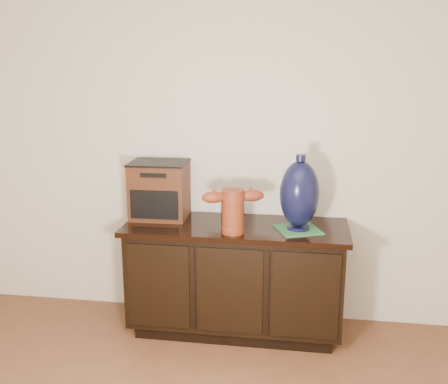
% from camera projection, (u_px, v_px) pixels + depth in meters
% --- Properties ---
extents(room, '(5.00, 5.00, 5.00)m').
position_uv_depth(room, '(106.00, 292.00, 1.16)').
color(room, brown).
rests_on(room, ground).
extents(sideboard, '(1.46, 0.56, 0.75)m').
position_uv_depth(sideboard, '(235.00, 277.00, 3.52)').
color(sideboard, black).
rests_on(sideboard, ground).
extents(terracotta_vessel, '(0.39, 0.18, 0.28)m').
position_uv_depth(terracotta_vessel, '(233.00, 209.00, 3.24)').
color(terracotta_vessel, maroon).
rests_on(terracotta_vessel, sideboard).
extents(tv_radio, '(0.39, 0.32, 0.39)m').
position_uv_depth(tv_radio, '(160.00, 190.00, 3.56)').
color(tv_radio, '#432010').
rests_on(tv_radio, sideboard).
extents(green_mat, '(0.33, 0.33, 0.01)m').
position_uv_depth(green_mat, '(298.00, 230.00, 3.32)').
color(green_mat, '#2F693E').
rests_on(green_mat, sideboard).
extents(lamp_base, '(0.32, 0.32, 0.48)m').
position_uv_depth(lamp_base, '(299.00, 194.00, 3.27)').
color(lamp_base, black).
rests_on(lamp_base, green_mat).
extents(spray_can, '(0.05, 0.05, 0.16)m').
position_uv_depth(spray_can, '(225.00, 209.00, 3.52)').
color(spray_can, '#5D1017').
rests_on(spray_can, sideboard).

